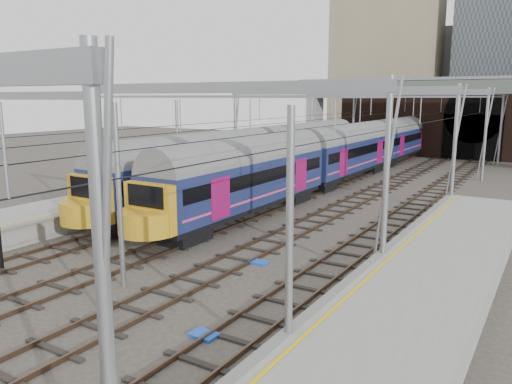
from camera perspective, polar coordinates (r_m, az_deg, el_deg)
The scene contains 11 objects.
ground at distance 18.98m, azimuth -19.32°, elevation -12.07°, with size 160.00×160.00×0.00m, color #38332D.
tracks at distance 30.16m, azimuth 3.24°, elevation -2.95°, with size 14.40×80.00×0.22m.
overhead_line at distance 35.15m, azimuth 8.45°, elevation 9.69°, with size 16.80×80.00×8.00m.
retaining_wall at distance 64.04m, azimuth 20.47°, elevation 7.58°, with size 28.00×2.75×9.00m.
overbridge at distance 58.48m, azimuth 18.13°, elevation 10.37°, with size 28.00×3.00×9.25m.
city_skyline at distance 82.65m, azimuth 24.67°, elevation 16.75°, with size 37.50×27.50×60.00m.
train_main at distance 52.03m, azimuth 13.72°, elevation 5.37°, with size 2.86×66.16×4.90m.
train_second at distance 38.73m, azimuth 0.45°, elevation 3.92°, with size 2.89×33.38×4.94m.
signal_near_centre at distance 16.49m, azimuth -17.21°, elevation -4.66°, with size 0.33×0.46×4.60m.
equip_cover_b at distance 22.11m, azimuth 0.24°, elevation -8.01°, with size 0.85×0.60×0.10m, color blue.
equip_cover_c at distance 15.89m, azimuth -5.95°, elevation -15.92°, with size 0.85×0.60×0.10m, color blue.
Camera 1 is at (13.84, -10.82, 7.18)m, focal length 35.00 mm.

